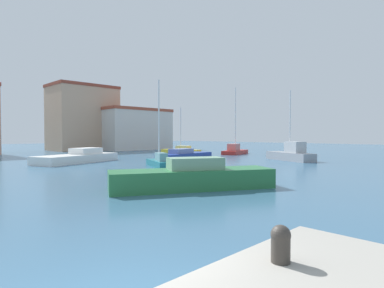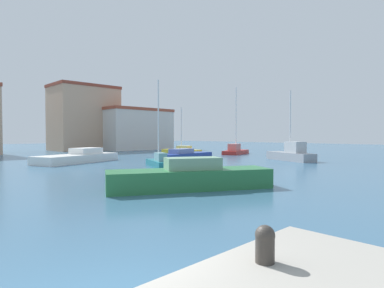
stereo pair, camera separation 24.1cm
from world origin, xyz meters
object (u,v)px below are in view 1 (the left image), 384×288
(sailboat_red_mid_harbor, at_px, (235,150))
(motorboat_green_far_right, at_px, (193,177))
(sailboat_grey_outer_mooring, at_px, (291,154))
(motorboat_white_inner_mooring, at_px, (78,157))
(sailboat_teal_behind_lamppost, at_px, (159,161))
(sailboat_yellow_far_left, at_px, (181,151))
(motorboat_blue_distant_east, at_px, (184,155))
(mooring_bollard, at_px, (281,243))

(sailboat_red_mid_harbor, distance_m, motorboat_green_far_right, 29.14)
(sailboat_grey_outer_mooring, bearing_deg, motorboat_white_inner_mooring, 141.27)
(sailboat_teal_behind_lamppost, relative_size, motorboat_white_inner_mooring, 0.80)
(motorboat_white_inner_mooring, relative_size, sailboat_yellow_far_left, 1.39)
(motorboat_white_inner_mooring, height_order, sailboat_yellow_far_left, sailboat_yellow_far_left)
(motorboat_blue_distant_east, distance_m, sailboat_yellow_far_left, 8.24)
(sailboat_teal_behind_lamppost, distance_m, sailboat_red_mid_harbor, 19.77)
(sailboat_red_mid_harbor, height_order, motorboat_green_far_right, sailboat_red_mid_harbor)
(sailboat_red_mid_harbor, distance_m, sailboat_yellow_far_left, 7.51)
(sailboat_teal_behind_lamppost, xyz_separation_m, motorboat_white_inner_mooring, (-2.84, 9.06, -0.00))
(motorboat_blue_distant_east, relative_size, sailboat_yellow_far_left, 1.25)
(motorboat_blue_distant_east, height_order, motorboat_green_far_right, motorboat_green_far_right)
(motorboat_blue_distant_east, bearing_deg, sailboat_teal_behind_lamppost, -144.88)
(motorboat_green_far_right, height_order, sailboat_yellow_far_left, sailboat_yellow_far_left)
(sailboat_yellow_far_left, bearing_deg, sailboat_teal_behind_lamppost, -138.18)
(mooring_bollard, distance_m, sailboat_teal_behind_lamppost, 22.67)
(motorboat_green_far_right, bearing_deg, sailboat_teal_behind_lamppost, 60.00)
(motorboat_white_inner_mooring, xyz_separation_m, sailboat_grey_outer_mooring, (16.79, -13.47, 0.21))
(sailboat_teal_behind_lamppost, distance_m, motorboat_white_inner_mooring, 9.50)
(motorboat_green_far_right, xyz_separation_m, sailboat_grey_outer_mooring, (19.52, 5.22, 0.12))
(sailboat_teal_behind_lamppost, xyz_separation_m, motorboat_blue_distant_east, (8.29, 5.83, -0.10))
(motorboat_green_far_right, distance_m, sailboat_yellow_far_left, 28.99)
(mooring_bollard, bearing_deg, sailboat_red_mid_harbor, 38.77)
(mooring_bollard, xyz_separation_m, motorboat_green_far_right, (7.27, 9.05, -0.68))
(mooring_bollard, bearing_deg, sailboat_teal_behind_lamppost, 55.50)
(motorboat_blue_distant_east, distance_m, motorboat_white_inner_mooring, 11.59)
(sailboat_red_mid_harbor, bearing_deg, motorboat_blue_distant_east, -175.74)
(sailboat_red_mid_harbor, relative_size, motorboat_white_inner_mooring, 1.02)
(sailboat_grey_outer_mooring, bearing_deg, sailboat_red_mid_harbor, 66.96)
(sailboat_red_mid_harbor, bearing_deg, motorboat_green_far_right, -146.15)
(mooring_bollard, xyz_separation_m, sailboat_teal_behind_lamppost, (12.83, 18.67, -0.77))
(mooring_bollard, distance_m, sailboat_grey_outer_mooring, 30.36)
(sailboat_teal_behind_lamppost, height_order, motorboat_green_far_right, sailboat_teal_behind_lamppost)
(sailboat_yellow_far_left, bearing_deg, sailboat_red_mid_harbor, -47.61)
(motorboat_blue_distant_east, bearing_deg, sailboat_yellow_far_left, 50.06)
(motorboat_green_far_right, height_order, sailboat_grey_outer_mooring, sailboat_grey_outer_mooring)
(mooring_bollard, relative_size, motorboat_white_inner_mooring, 0.06)
(sailboat_teal_behind_lamppost, height_order, sailboat_red_mid_harbor, sailboat_red_mid_harbor)
(sailboat_grey_outer_mooring, bearing_deg, sailboat_teal_behind_lamppost, 162.47)
(sailboat_red_mid_harbor, relative_size, sailboat_yellow_far_left, 1.42)
(sailboat_red_mid_harbor, relative_size, sailboat_grey_outer_mooring, 1.27)
(sailboat_teal_behind_lamppost, height_order, motorboat_blue_distant_east, sailboat_teal_behind_lamppost)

